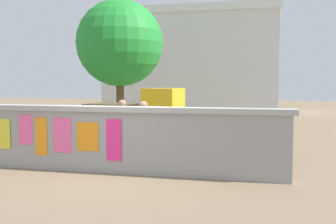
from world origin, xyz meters
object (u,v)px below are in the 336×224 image
(auto_rickshaw_truck, at_px, (139,113))
(person_walking, at_px, (122,124))
(bicycle_far, at_px, (254,135))
(bicycle_near, at_px, (46,144))
(person_bystander, at_px, (143,127))
(tree_roadside, at_px, (120,43))
(motorcycle, at_px, (244,144))

(auto_rickshaw_truck, bearing_deg, person_walking, -77.30)
(bicycle_far, bearing_deg, bicycle_near, -149.04)
(auto_rickshaw_truck, bearing_deg, bicycle_far, -16.16)
(bicycle_near, xyz_separation_m, person_bystander, (3.01, -0.58, 0.62))
(tree_roadside, bearing_deg, bicycle_far, -41.90)
(auto_rickshaw_truck, xyz_separation_m, tree_roadside, (-2.61, 4.96, 3.12))
(auto_rickshaw_truck, relative_size, person_walking, 2.30)
(person_walking, relative_size, tree_roadside, 0.26)
(bicycle_near, xyz_separation_m, bicycle_far, (5.52, 3.31, 0.00))
(bicycle_far, height_order, person_bystander, person_bystander)
(bicycle_far, bearing_deg, person_walking, -134.71)
(bicycle_near, bearing_deg, auto_rickshaw_truck, 75.03)
(bicycle_near, bearing_deg, bicycle_far, 30.96)
(tree_roadside, bearing_deg, motorcycle, -52.41)
(bicycle_near, relative_size, tree_roadside, 0.27)
(bicycle_far, height_order, tree_roadside, tree_roadside)
(bicycle_far, relative_size, tree_roadside, 0.27)
(person_walking, relative_size, person_bystander, 1.00)
(motorcycle, distance_m, bicycle_near, 5.43)
(bicycle_near, distance_m, tree_roadside, 10.29)
(person_walking, bearing_deg, person_bystander, -37.45)
(person_walking, height_order, person_bystander, same)
(motorcycle, xyz_separation_m, person_walking, (-3.13, -0.72, 0.52))
(motorcycle, height_order, person_walking, person_walking)
(auto_rickshaw_truck, relative_size, bicycle_far, 2.20)
(motorcycle, distance_m, person_bystander, 2.75)
(motorcycle, height_order, tree_roadside, tree_roadside)
(auto_rickshaw_truck, distance_m, bicycle_far, 4.51)
(auto_rickshaw_truck, bearing_deg, motorcycle, -42.70)
(motorcycle, bearing_deg, tree_roadside, 127.59)
(bicycle_far, relative_size, person_bystander, 1.05)
(motorcycle, bearing_deg, person_walking, -167.08)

